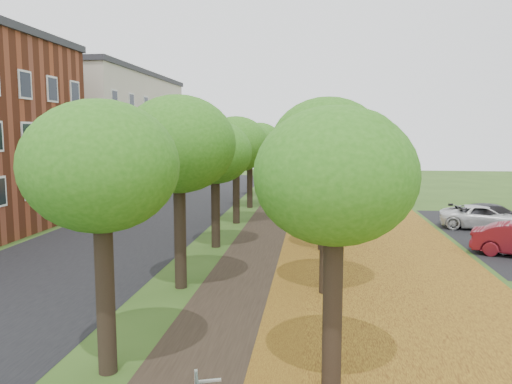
# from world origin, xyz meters

# --- Properties ---
(ground) EXTENTS (120.00, 120.00, 0.00)m
(ground) POSITION_xyz_m (0.00, 0.00, 0.00)
(ground) COLOR #2D4C19
(ground) RESTS_ON ground
(street_asphalt) EXTENTS (8.00, 70.00, 0.01)m
(street_asphalt) POSITION_xyz_m (-7.50, 15.00, 0.00)
(street_asphalt) COLOR black
(street_asphalt) RESTS_ON ground
(footpath) EXTENTS (3.20, 70.00, 0.01)m
(footpath) POSITION_xyz_m (0.00, 15.00, 0.00)
(footpath) COLOR black
(footpath) RESTS_ON ground
(leaf_verge) EXTENTS (7.50, 70.00, 0.01)m
(leaf_verge) POSITION_xyz_m (5.00, 15.00, 0.01)
(leaf_verge) COLOR #A4781E
(leaf_verge) RESTS_ON ground
(tree_row_west) EXTENTS (3.61, 33.61, 5.95)m
(tree_row_west) POSITION_xyz_m (-2.20, 15.00, 4.38)
(tree_row_west) COLOR black
(tree_row_west) RESTS_ON ground
(tree_row_east) EXTENTS (3.61, 33.61, 5.95)m
(tree_row_east) POSITION_xyz_m (2.60, 15.00, 4.38)
(tree_row_east) COLOR black
(tree_row_east) RESTS_ON ground
(building_cream) EXTENTS (10.30, 20.30, 10.40)m
(building_cream) POSITION_xyz_m (-17.00, 33.00, 5.21)
(building_cream) COLOR beige
(building_cream) RESTS_ON ground
(car_grey) EXTENTS (4.78, 2.73, 1.31)m
(car_grey) POSITION_xyz_m (11.97, 18.37, 0.65)
(car_grey) COLOR #38373D
(car_grey) RESTS_ON ground
(car_white) EXTENTS (4.96, 3.12, 1.28)m
(car_white) POSITION_xyz_m (11.37, 17.87, 0.64)
(car_white) COLOR silver
(car_white) RESTS_ON ground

